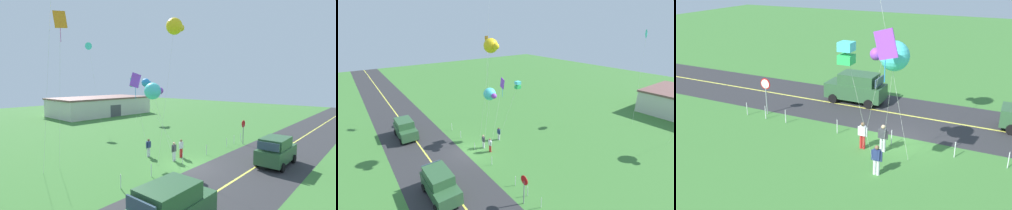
% 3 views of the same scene
% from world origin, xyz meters
% --- Properties ---
extents(ground_plane, '(120.00, 120.00, 0.10)m').
position_xyz_m(ground_plane, '(0.00, 0.00, -0.05)').
color(ground_plane, '#3D7533').
extents(asphalt_road, '(120.00, 7.00, 0.00)m').
position_xyz_m(asphalt_road, '(0.00, -4.00, 0.00)').
color(asphalt_road, '#2D2D30').
rests_on(asphalt_road, ground).
extents(road_centre_stripe, '(120.00, 0.16, 0.00)m').
position_xyz_m(road_centre_stripe, '(0.00, -4.00, 0.01)').
color(road_centre_stripe, '#E5E04C').
rests_on(road_centre_stripe, asphalt_road).
extents(car_suv_foreground, '(4.40, 2.12, 2.24)m').
position_xyz_m(car_suv_foreground, '(4.76, -4.99, 1.15)').
color(car_suv_foreground, '#2D5633').
rests_on(car_suv_foreground, ground).
extents(car_parked_west_near, '(4.40, 2.12, 2.24)m').
position_xyz_m(car_parked_west_near, '(-7.63, -4.65, 1.15)').
color(car_parked_west_near, '#2D5633').
rests_on(car_parked_west_near, ground).
extents(stop_sign, '(0.76, 0.08, 2.56)m').
position_xyz_m(stop_sign, '(9.37, -0.10, 1.80)').
color(stop_sign, gray).
rests_on(stop_sign, ground).
extents(person_adult_near, '(0.58, 0.22, 1.60)m').
position_xyz_m(person_adult_near, '(1.35, 1.89, 0.86)').
color(person_adult_near, red).
rests_on(person_adult_near, ground).
extents(person_adult_companion, '(0.58, 0.22, 1.60)m').
position_xyz_m(person_adult_companion, '(-0.37, 4.19, 0.86)').
color(person_adult_companion, silver).
rests_on(person_adult_companion, ground).
extents(person_child_watcher, '(0.58, 0.22, 1.60)m').
position_xyz_m(person_child_watcher, '(0.20, 1.74, 0.86)').
color(person_child_watcher, silver).
rests_on(person_child_watcher, ground).
extents(kite_red_low, '(2.90, 3.41, 7.42)m').
position_xyz_m(kite_red_low, '(-0.92, 5.13, 6.59)').
color(kite_red_low, silver).
rests_on(kite_red_low, ground).
extents(kite_blue_mid, '(0.81, 2.65, 6.98)m').
position_xyz_m(kite_blue_mid, '(0.15, 6.55, 6.53)').
color(kite_blue_mid, silver).
rests_on(kite_blue_mid, ground).
extents(kite_yellow_high, '(1.90, 2.25, 6.53)m').
position_xyz_m(kite_yellow_high, '(-0.67, 3.28, 5.83)').
color(kite_yellow_high, silver).
rests_on(kite_yellow_high, ground).
extents(kite_green_far, '(1.04, 0.43, 11.73)m').
position_xyz_m(kite_green_far, '(-6.72, 6.72, 10.85)').
color(kite_green_far, silver).
rests_on(kite_green_far, ground).
extents(kite_pink_drift, '(3.63, 1.40, 11.94)m').
position_xyz_m(kite_pink_drift, '(1.11, 2.45, 11.23)').
color(kite_pink_drift, silver).
rests_on(kite_pink_drift, ground).
extents(kite_orange_near, '(1.46, 1.93, 12.52)m').
position_xyz_m(kite_orange_near, '(5.75, 23.32, 11.91)').
color(kite_orange_near, silver).
rests_on(kite_orange_near, ground).
extents(fence_post_0, '(0.05, 0.05, 0.90)m').
position_xyz_m(fence_post_0, '(-6.19, 0.70, 0.45)').
color(fence_post_0, silver).
rests_on(fence_post_0, ground).
extents(fence_post_1, '(0.05, 0.05, 0.90)m').
position_xyz_m(fence_post_1, '(-3.52, 0.70, 0.45)').
color(fence_post_1, silver).
rests_on(fence_post_1, ground).
extents(fence_post_2, '(0.05, 0.05, 0.90)m').
position_xyz_m(fence_post_2, '(0.04, 0.70, 0.45)').
color(fence_post_2, silver).
rests_on(fence_post_2, ground).
extents(fence_post_3, '(0.05, 0.05, 0.90)m').
position_xyz_m(fence_post_3, '(3.54, 0.70, 0.45)').
color(fence_post_3, silver).
rests_on(fence_post_3, ground).
extents(fence_post_4, '(0.05, 0.05, 0.90)m').
position_xyz_m(fence_post_4, '(7.31, 0.70, 0.45)').
color(fence_post_4, silver).
rests_on(fence_post_4, ground).
extents(fence_post_5, '(0.05, 0.05, 0.90)m').
position_xyz_m(fence_post_5, '(8.91, 0.70, 0.45)').
color(fence_post_5, silver).
rests_on(fence_post_5, ground).
extents(fence_post_6, '(0.05, 0.05, 0.90)m').
position_xyz_m(fence_post_6, '(10.46, 0.70, 0.45)').
color(fence_post_6, silver).
rests_on(fence_post_6, ground).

